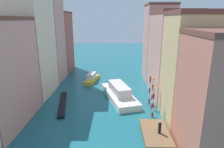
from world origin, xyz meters
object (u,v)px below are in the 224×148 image
mooring_pole_2 (150,90)px  motorboat_0 (92,78)px  waterfront_dock (155,134)px  vaporetto_white (119,93)px  person_on_dock (160,127)px  gondola_black (62,103)px  mooring_pole_1 (153,94)px  mooring_pole_0 (153,102)px

mooring_pole_2 → motorboat_0: mooring_pole_2 is taller
waterfront_dock → vaporetto_white: 12.66m
person_on_dock → gondola_black: size_ratio=0.16×
person_on_dock → mooring_pole_1: (0.52, 7.80, 1.17)m
waterfront_dock → motorboat_0: 24.03m
mooring_pole_1 → vaporetto_white: 6.97m
gondola_black → person_on_dock: bearing=-33.7°
mooring_pole_1 → vaporetto_white: size_ratio=0.42×
mooring_pole_1 → person_on_dock: bearing=-93.8°
person_on_dock → vaporetto_white: bearing=110.4°
motorboat_0 → gondola_black: bearing=-105.1°
mooring_pole_0 → vaporetto_white: (-4.74, 6.91, -1.42)m
mooring_pole_2 → mooring_pole_1: bearing=-87.8°
person_on_dock → gondola_black: person_on_dock is taller
motorboat_0 → mooring_pole_0: bearing=-57.0°
waterfront_dock → mooring_pole_1: 7.87m
mooring_pole_1 → mooring_pole_2: size_ratio=1.03×
mooring_pole_1 → mooring_pole_2: bearing=92.2°
mooring_pole_1 → vaporetto_white: (-5.09, 4.45, -1.69)m
mooring_pole_0 → mooring_pole_1: (0.34, 2.46, 0.27)m
mooring_pole_0 → mooring_pole_1: 2.49m
waterfront_dock → mooring_pole_2: (0.82, 9.50, 2.21)m
vaporetto_white → gondola_black: (-9.51, -2.89, -0.78)m
mooring_pole_0 → vaporetto_white: mooring_pole_0 is taller
person_on_dock → mooring_pole_1: 7.91m
vaporetto_white → gondola_black: vaporetto_white is taller
mooring_pole_2 → gondola_black: 14.72m
mooring_pole_2 → motorboat_0: bearing=132.2°
mooring_pole_0 → motorboat_0: (-10.83, 16.70, -1.66)m
waterfront_dock → mooring_pole_2: 9.79m
gondola_black → mooring_pole_0: bearing=-15.8°
mooring_pole_1 → motorboat_0: size_ratio=0.74×
mooring_pole_1 → gondola_black: mooring_pole_1 is taller
vaporetto_white → gondola_black: 9.97m
waterfront_dock → mooring_pole_0: size_ratio=1.30×
mooring_pole_2 → gondola_black: mooring_pole_2 is taller
mooring_pole_0 → waterfront_dock: bearing=-96.4°
person_on_dock → motorboat_0: (-10.64, 22.05, -0.76)m
waterfront_dock → mooring_pole_0: bearing=83.6°
person_on_dock → vaporetto_white: 13.09m
mooring_pole_0 → mooring_pole_1: mooring_pole_1 is taller
gondola_black → motorboat_0: size_ratio=1.43×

